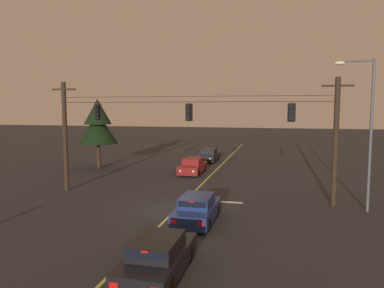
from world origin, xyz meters
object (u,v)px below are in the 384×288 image
Objects in this scene: traffic_light_leftmost at (97,112)px; traffic_light_centre at (292,112)px; car_oncoming_lead at (193,166)px; car_waiting_second_near at (158,257)px; traffic_light_left_inner at (188,112)px; car_oncoming_trailing at (209,155)px; car_waiting_near_lane at (197,209)px; tree_verge_near at (98,124)px; street_lamp_corner at (366,122)px.

traffic_light_centre is at bearing 0.00° from traffic_light_leftmost.
car_waiting_second_near is (3.39, -19.61, 0.00)m from car_oncoming_lead.
car_oncoming_trailing is at bearing 96.14° from traffic_light_left_inner.
car_oncoming_trailing is (4.66, 16.35, -4.92)m from traffic_light_leftmost.
car_waiting_near_lane is 0.98× the size of car_oncoming_trailing.
car_oncoming_trailing is 27.55m from car_waiting_second_near.
car_oncoming_lead is at bearing -4.17° from tree_verge_near.
car_oncoming_lead is at bearing 104.27° from car_waiting_near_lane.
tree_verge_near reaches higher than car_oncoming_lead.
tree_verge_near reaches higher than car_waiting_second_near.
car_waiting_near_lane is 1.00× the size of car_waiting_second_near.
car_waiting_second_near is 14.12m from street_lamp_corner.
traffic_light_left_inner and traffic_light_centre have the same top height.
car_oncoming_lead is 7.73m from car_oncoming_trailing.
car_oncoming_trailing is at bearing 99.18° from car_waiting_near_lane.
traffic_light_left_inner is 1.00× the size of traffic_light_centre.
traffic_light_leftmost is 0.14× the size of street_lamp_corner.
tree_verge_near is at bearing 140.58° from traffic_light_left_inner.
car_waiting_near_lane is (8.08, -4.78, -4.92)m from traffic_light_leftmost.
traffic_light_leftmost is 10.60m from car_waiting_near_lane.
car_oncoming_lead is at bearing 101.47° from traffic_light_left_inner.
car_oncoming_trailing is at bearing 36.24° from tree_verge_near.
traffic_light_leftmost is 16.77m from street_lamp_corner.
car_oncoming_trailing is 12.45m from tree_verge_near.
street_lamp_corner reaches higher than car_oncoming_lead.
tree_verge_near is (-11.35, 9.33, -1.21)m from traffic_light_left_inner.
traffic_light_left_inner is 12.15m from car_waiting_second_near.
car_oncoming_lead is (4.67, 8.63, -4.92)m from traffic_light_leftmost.
car_oncoming_trailing is (-1.76, 16.35, -4.92)m from traffic_light_left_inner.
car_oncoming_lead is at bearing 142.11° from street_lamp_corner.
car_waiting_second_near is at bearing -57.41° from tree_verge_near.
traffic_light_left_inner is 0.28× the size of car_waiting_near_lane.
traffic_light_left_inner is at bearing 0.00° from traffic_light_leftmost.
tree_verge_near is (-12.99, 20.31, 3.70)m from car_waiting_second_near.
street_lamp_corner is at bearing 24.83° from car_waiting_near_lane.
tree_verge_near is at bearing 175.83° from car_oncoming_lead.
traffic_light_leftmost is at bearing 180.00° from traffic_light_centre.
traffic_light_leftmost is at bearing -105.90° from car_oncoming_trailing.
car_oncoming_trailing and car_waiting_second_near have the same top height.
traffic_light_centre is at bearing 45.37° from car_waiting_near_lane.
traffic_light_leftmost is 0.28× the size of car_waiting_near_lane.
car_oncoming_trailing is at bearing 125.20° from street_lamp_corner.
street_lamp_corner is at bearing -4.27° from traffic_light_left_inner.
car_waiting_second_near is 24.39m from tree_verge_near.
car_oncoming_trailing is 0.66× the size of tree_verge_near.
traffic_light_centre is 0.14× the size of street_lamp_corner.
car_oncoming_lead and car_oncoming_trailing have the same top height.
traffic_light_leftmost and traffic_light_left_inner have the same top height.
car_oncoming_lead is 0.66× the size of tree_verge_near.
car_waiting_second_near is 0.51× the size of street_lamp_corner.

